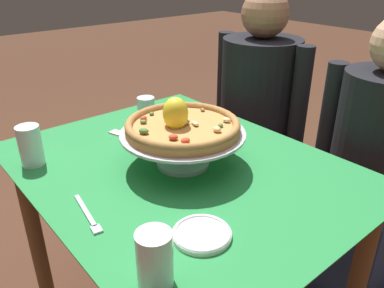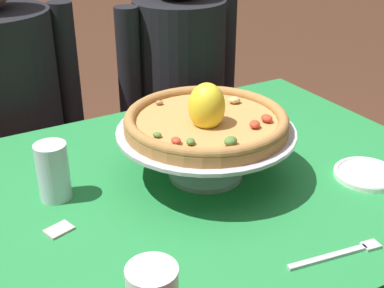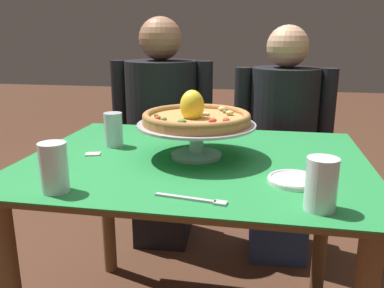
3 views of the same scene
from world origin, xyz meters
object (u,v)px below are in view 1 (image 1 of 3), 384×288
diner_left (257,117)px  diner_right (370,175)px  pizza_stand (183,141)px  water_glass_front_right (155,262)px  water_glass_side_left (147,115)px  water_glass_front_left (31,148)px  pizza (182,125)px  dinner_fork (88,215)px  sugar_packet (116,133)px  side_plate (202,234)px

diner_left → diner_right: bearing=-3.5°
pizza_stand → water_glass_front_right: 0.51m
pizza_stand → water_glass_side_left: bearing=166.5°
water_glass_front_left → water_glass_front_right: bearing=0.9°
pizza_stand → water_glass_front_right: bearing=-45.1°
pizza → diner_left: diner_left is taller
pizza → diner_right: diner_right is taller
dinner_fork → diner_right: size_ratio=0.16×
sugar_packet → diner_left: (0.04, 0.77, -0.12)m
pizza → water_glass_side_left: bearing=166.1°
pizza_stand → diner_right: diner_right is taller
water_glass_front_right → sugar_packet: 0.79m
water_glass_front_right → dinner_fork: water_glass_front_right is taller
pizza_stand → water_glass_front_left: water_glass_front_left is taller
pizza_stand → sugar_packet: (-0.36, -0.04, -0.08)m
water_glass_side_left → dinner_fork: size_ratio=0.66×
diner_left → dinner_fork: bearing=-71.2°
water_glass_front_left → water_glass_side_left: bearing=91.4°
water_glass_side_left → water_glass_front_left: bearing=-88.6°
dinner_fork → diner_right: (0.25, 1.06, -0.17)m
water_glass_front_right → diner_left: (-0.67, 1.09, -0.18)m
water_glass_front_left → water_glass_front_right: water_glass_front_left is taller
water_glass_front_right → side_plate: size_ratio=0.88×
pizza_stand → diner_right: size_ratio=0.34×
diner_left → diner_right: size_ratio=1.04×
pizza_stand → water_glass_front_left: 0.49m
pizza_stand → side_plate: 0.37m
water_glass_side_left → water_glass_front_right: bearing=-32.7°
water_glass_front_left → sugar_packet: 0.34m
pizza → water_glass_front_right: bearing=-44.9°
water_glass_side_left → diner_left: size_ratio=0.10×
dinner_fork → pizza_stand: bearing=99.3°
diner_left → pizza_stand: bearing=-66.8°
water_glass_front_right → pizza: bearing=135.1°
water_glass_front_left → dinner_fork: 0.38m
water_glass_side_left → side_plate: water_glass_side_left is taller
water_glass_front_left → water_glass_front_right: 0.67m
pizza → water_glass_front_left: pizza is taller
water_glass_front_right → diner_right: size_ratio=0.11×
side_plate → pizza: bearing=148.6°
pizza → sugar_packet: size_ratio=7.16×
pizza_stand → dinner_fork: pizza_stand is taller
water_glass_side_left → side_plate: (0.63, -0.27, -0.04)m
water_glass_side_left → sugar_packet: 0.13m
pizza → water_glass_side_left: pizza is taller
dinner_fork → diner_left: (-0.37, 1.09, -0.12)m
water_glass_front_left → water_glass_side_left: size_ratio=1.07×
diner_right → sugar_packet: bearing=-132.3°
sugar_packet → pizza_stand: bearing=6.8°
water_glass_front_left → diner_right: size_ratio=0.11×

